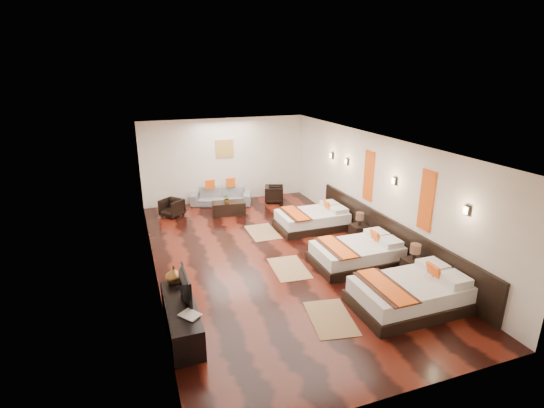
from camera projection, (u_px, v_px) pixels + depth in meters
name	position (u px, v px, depth m)	size (l,w,h in m)	color
floor	(273.00, 256.00, 9.89)	(5.50, 9.50, 0.01)	black
ceiling	(273.00, 141.00, 9.01)	(5.50, 9.50, 0.01)	white
back_wall	(225.00, 160.00, 13.69)	(5.50, 0.01, 2.80)	silver
left_wall	(150.00, 215.00, 8.57)	(0.01, 9.50, 2.80)	silver
right_wall	(375.00, 190.00, 10.34)	(0.01, 9.50, 2.80)	silver
headboard_panel	(389.00, 236.00, 9.91)	(0.08, 6.60, 0.90)	black
bed_near	(411.00, 294.00, 7.72)	(2.14, 1.35, 0.82)	black
bed_mid	(357.00, 254.00, 9.43)	(2.01, 1.26, 0.77)	black
bed_far	(313.00, 219.00, 11.58)	(1.98, 1.25, 0.76)	black
nightstand_a	(413.00, 267.00, 8.74)	(0.41, 0.41, 0.82)	black
nightstand_b	(359.00, 231.00, 10.71)	(0.40, 0.40, 0.78)	black
jute_mat_near	(331.00, 318.00, 7.43)	(0.75, 1.20, 0.01)	#9C794F
jute_mat_mid	(289.00, 268.00, 9.29)	(0.75, 1.20, 0.01)	#9C794F
jute_mat_far	(262.00, 232.00, 11.34)	(0.75, 1.20, 0.01)	#9C794F
tv_console	(182.00, 318.00, 6.97)	(0.50, 1.80, 0.55)	black
tv	(181.00, 286.00, 6.96)	(0.86, 0.11, 0.49)	black
book	(184.00, 319.00, 6.45)	(0.25, 0.33, 0.03)	black
figurine	(174.00, 275.00, 7.52)	(0.32, 0.32, 0.33)	brown
sofa	(221.00, 196.00, 13.60)	(1.97, 0.77, 0.58)	slate
armchair_left	(172.00, 208.00, 12.49)	(0.59, 0.60, 0.55)	black
armchair_right	(274.00, 194.00, 13.83)	(0.61, 0.63, 0.57)	black
coffee_table	(229.00, 208.00, 12.69)	(1.00, 0.50, 0.40)	black
table_plant	(227.00, 198.00, 12.50)	(0.26, 0.22, 0.29)	#2B6020
orange_panel_a	(427.00, 201.00, 8.54)	(0.04, 0.40, 1.30)	#D86014
orange_panel_b	(369.00, 176.00, 10.50)	(0.04, 0.40, 1.30)	#D86014
sconce_near	(467.00, 210.00, 7.50)	(0.07, 0.12, 0.18)	black
sconce_mid	(394.00, 181.00, 9.47)	(0.07, 0.12, 0.18)	black
sconce_far	(347.00, 162.00, 11.43)	(0.07, 0.12, 0.18)	black
sconce_lounge	(332.00, 155.00, 12.23)	(0.07, 0.12, 0.18)	black
gold_artwork	(225.00, 149.00, 13.55)	(0.60, 0.04, 0.60)	#AD873F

